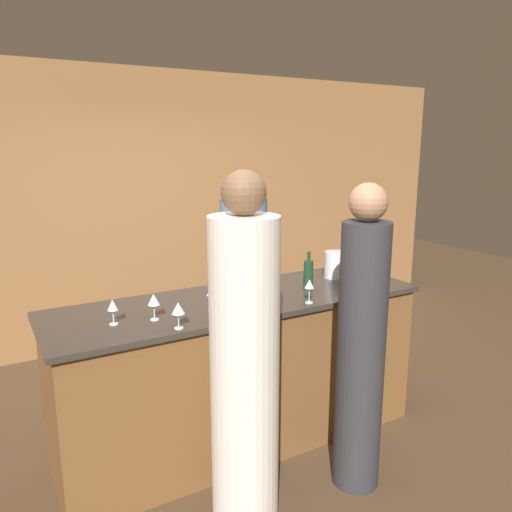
{
  "coord_description": "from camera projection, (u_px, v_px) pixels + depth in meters",
  "views": [
    {
      "loc": [
        -1.5,
        -2.83,
        2.05
      ],
      "look_at": [
        0.18,
        0.1,
        1.3
      ],
      "focal_mm": 35.0,
      "sensor_mm": 36.0,
      "label": 1
    }
  ],
  "objects": [
    {
      "name": "wine_bottle_0",
      "position": [
        308.0,
        275.0,
        3.51
      ],
      "size": [
        0.07,
        0.07,
        0.28
      ],
      "color": "#19381E",
      "rests_on": "bar_counter"
    },
    {
      "name": "ice_bucket",
      "position": [
        335.0,
        265.0,
        3.84
      ],
      "size": [
        0.17,
        0.17,
        0.2
      ],
      "color": "silver",
      "rests_on": "bar_counter"
    },
    {
      "name": "wine_glass_0",
      "position": [
        309.0,
        285.0,
        3.21
      ],
      "size": [
        0.06,
        0.06,
        0.16
      ],
      "color": "silver",
      "rests_on": "bar_counter"
    },
    {
      "name": "wine_glass_1",
      "position": [
        178.0,
        309.0,
        2.76
      ],
      "size": [
        0.08,
        0.08,
        0.15
      ],
      "color": "silver",
      "rests_on": "bar_counter"
    },
    {
      "name": "ground_plane",
      "position": [
        241.0,
        438.0,
        3.57
      ],
      "size": [
        14.0,
        14.0,
        0.0
      ],
      "primitive_type": "plane",
      "color": "#4C3823"
    },
    {
      "name": "bar_counter",
      "position": [
        240.0,
        370.0,
        3.46
      ],
      "size": [
        2.54,
        0.8,
        1.05
      ],
      "color": "brown",
      "rests_on": "ground_plane"
    },
    {
      "name": "wine_glass_4",
      "position": [
        113.0,
        306.0,
        2.83
      ],
      "size": [
        0.06,
        0.06,
        0.15
      ],
      "color": "silver",
      "rests_on": "bar_counter"
    },
    {
      "name": "guest_0",
      "position": [
        361.0,
        348.0,
        2.93
      ],
      "size": [
        0.28,
        0.28,
        1.85
      ],
      "color": "#2D2D33",
      "rests_on": "ground_plane"
    },
    {
      "name": "wine_glass_5",
      "position": [
        212.0,
        292.0,
        3.07
      ],
      "size": [
        0.06,
        0.06,
        0.16
      ],
      "color": "silver",
      "rests_on": "bar_counter"
    },
    {
      "name": "bartender",
      "position": [
        244.0,
        289.0,
        4.27
      ],
      "size": [
        0.39,
        0.39,
        1.83
      ],
      "rotation": [
        0.0,
        0.0,
        3.14
      ],
      "color": "#4C6B93",
      "rests_on": "ground_plane"
    },
    {
      "name": "back_wall",
      "position": [
        139.0,
        209.0,
        5.13
      ],
      "size": [
        8.0,
        0.06,
        2.8
      ],
      "color": "olive",
      "rests_on": "ground_plane"
    },
    {
      "name": "wine_glass_2",
      "position": [
        215.0,
        300.0,
        2.85
      ],
      "size": [
        0.08,
        0.08,
        0.18
      ],
      "color": "silver",
      "rests_on": "bar_counter"
    },
    {
      "name": "guest_1",
      "position": [
        245.0,
        374.0,
        2.55
      ],
      "size": [
        0.36,
        0.36,
        1.94
      ],
      "color": "silver",
      "rests_on": "ground_plane"
    },
    {
      "name": "wine_glass_3",
      "position": [
        154.0,
        300.0,
        2.9
      ],
      "size": [
        0.07,
        0.07,
        0.16
      ],
      "color": "silver",
      "rests_on": "bar_counter"
    }
  ]
}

